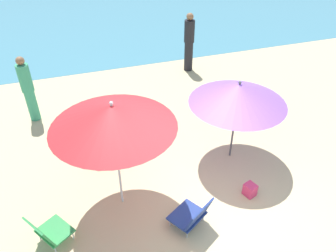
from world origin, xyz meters
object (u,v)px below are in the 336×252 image
beach_chair_c (47,231)px  beach_chair_a (106,144)px  umbrella_red (113,116)px  beach_chair_b (193,215)px  person_b (28,89)px  umbrella_purple (238,94)px  beach_bag (250,190)px  person_a (189,42)px

beach_chair_c → beach_chair_a: bearing=23.1°
beach_chair_c → umbrella_red: bearing=-11.1°
beach_chair_b → person_b: size_ratio=0.46×
umbrella_purple → person_b: umbrella_purple is taller
umbrella_red → umbrella_purple: (2.45, 0.53, -0.35)m
umbrella_purple → beach_chair_c: size_ratio=2.60×
umbrella_purple → beach_chair_b: size_ratio=2.46×
beach_chair_a → beach_chair_c: 2.23m
beach_chair_a → beach_chair_b: size_ratio=0.84×
umbrella_purple → person_b: (-3.94, 2.79, -0.68)m
umbrella_purple → beach_chair_a: umbrella_purple is taller
umbrella_purple → beach_chair_a: 2.88m
beach_bag → person_b: bearing=133.8°
person_a → beach_chair_a: bearing=-107.8°
beach_chair_a → beach_chair_c: (-1.23, -1.86, -0.03)m
person_b → umbrella_purple: bearing=51.9°
person_a → person_b: 4.82m
umbrella_purple → person_a: 4.28m
beach_bag → beach_chair_a: bearing=140.2°
beach_chair_a → beach_bag: 3.03m
umbrella_red → beach_chair_b: size_ratio=2.78×
beach_bag → umbrella_red: bearing=165.2°
beach_chair_b → beach_bag: bearing=-106.3°
beach_bag → beach_chair_c: bearing=178.8°
beach_chair_b → beach_chair_c: size_ratio=1.06×
beach_chair_c → person_a: size_ratio=0.40×
umbrella_purple → person_b: size_ratio=1.14×
beach_chair_a → umbrella_purple: bearing=82.3°
beach_chair_a → person_a: bearing=146.9°
beach_chair_b → person_a: 6.07m
beach_chair_a → beach_chair_c: bearing=-23.4°
beach_chair_a → person_b: (-1.44, 1.99, 0.50)m
beach_chair_c → person_b: bearing=59.7°
umbrella_red → umbrella_purple: 2.54m
umbrella_red → beach_chair_a: (-0.04, 1.33, -1.53)m
umbrella_purple → person_a: size_ratio=1.05×
umbrella_purple → person_a: bearing=80.9°
beach_chair_b → person_b: person_b is taller
umbrella_purple → beach_chair_a: (-2.50, 0.80, -1.18)m
umbrella_red → person_a: size_ratio=1.19×
umbrella_purple → beach_chair_a: size_ratio=2.94×
beach_chair_b → person_a: (2.13, 5.65, 0.61)m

